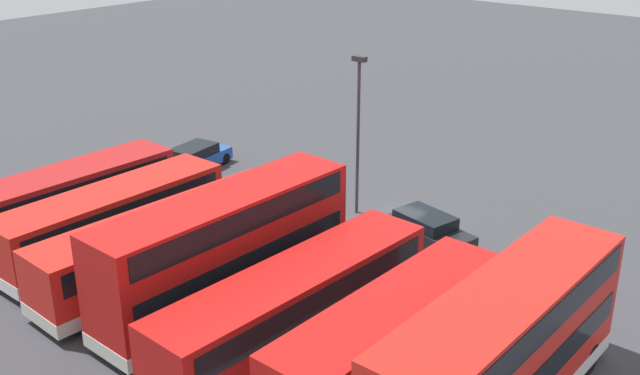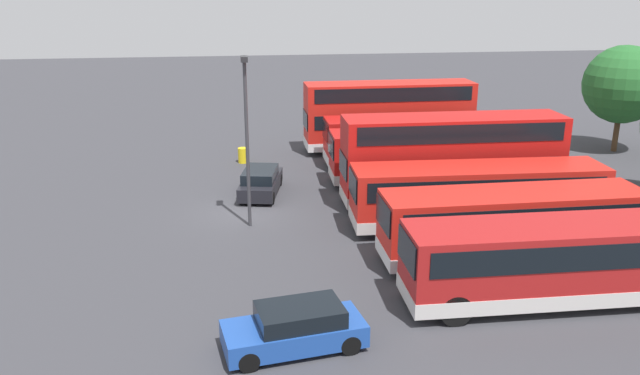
# 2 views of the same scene
# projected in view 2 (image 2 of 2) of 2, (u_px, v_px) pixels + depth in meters

# --- Properties ---
(ground_plane) EXTENTS (140.00, 140.00, 0.00)m
(ground_plane) POSITION_uv_depth(u_px,v_px,m) (242.00, 212.00, 31.61)
(ground_plane) COLOR #38383D
(bus_double_decker_near_end) EXTENTS (2.63, 11.20, 4.55)m
(bus_double_decker_near_end) POSITION_uv_depth(u_px,v_px,m) (389.00, 114.00, 42.46)
(bus_double_decker_near_end) COLOR red
(bus_double_decker_near_end) RESTS_ON ground
(bus_single_deck_second) EXTENTS (2.72, 10.26, 2.95)m
(bus_single_deck_second) POSITION_uv_depth(u_px,v_px,m) (408.00, 139.00, 39.33)
(bus_single_deck_second) COLOR #B71411
(bus_single_deck_second) RESTS_ON ground
(bus_single_deck_third) EXTENTS (2.98, 11.77, 2.95)m
(bus_single_deck_third) POSITION_uv_depth(u_px,v_px,m) (434.00, 154.00, 35.87)
(bus_single_deck_third) COLOR #B71411
(bus_single_deck_third) RESTS_ON ground
(bus_double_decker_fourth) EXTENTS (2.81, 11.11, 4.55)m
(bus_double_decker_fourth) POSITION_uv_depth(u_px,v_px,m) (452.00, 158.00, 32.04)
(bus_double_decker_fourth) COLOR #B71411
(bus_double_decker_fourth) RESTS_ON ground
(bus_single_deck_fifth) EXTENTS (3.07, 11.62, 2.95)m
(bus_single_deck_fifth) POSITION_uv_depth(u_px,v_px,m) (478.00, 194.00, 29.13)
(bus_single_deck_fifth) COLOR red
(bus_single_deck_fifth) RESTS_ON ground
(bus_single_deck_sixth) EXTENTS (2.64, 10.63, 2.95)m
(bus_single_deck_sixth) POSITION_uv_depth(u_px,v_px,m) (512.00, 224.00, 25.62)
(bus_single_deck_sixth) COLOR red
(bus_single_deck_sixth) RESTS_ON ground
(bus_single_deck_seventh) EXTENTS (2.81, 11.32, 2.95)m
(bus_single_deck_seventh) POSITION_uv_depth(u_px,v_px,m) (564.00, 260.00, 22.29)
(bus_single_deck_seventh) COLOR #A51919
(bus_single_deck_seventh) RESTS_ON ground
(car_hatchback_silver) EXTENTS (2.45, 4.56, 1.43)m
(car_hatchback_silver) POSITION_uv_depth(u_px,v_px,m) (296.00, 328.00, 19.68)
(car_hatchback_silver) COLOR #1E479E
(car_hatchback_silver) RESTS_ON ground
(car_small_green) EXTENTS (4.60, 2.65, 1.43)m
(car_small_green) POSITION_uv_depth(u_px,v_px,m) (261.00, 182.00, 34.05)
(car_small_green) COLOR black
(car_small_green) RESTS_ON ground
(lamp_post_tall) EXTENTS (0.70, 0.30, 7.80)m
(lamp_post_tall) POSITION_uv_depth(u_px,v_px,m) (247.00, 130.00, 28.46)
(lamp_post_tall) COLOR #38383D
(lamp_post_tall) RESTS_ON ground
(waste_bin_yellow) EXTENTS (0.60, 0.60, 0.95)m
(waste_bin_yellow) POSITION_uv_depth(u_px,v_px,m) (243.00, 155.00, 40.07)
(waste_bin_yellow) COLOR yellow
(waste_bin_yellow) RESTS_ON ground
(tree_rightmost) EXTENTS (5.07, 5.07, 7.00)m
(tree_rightmost) POSITION_uv_depth(u_px,v_px,m) (623.00, 85.00, 41.63)
(tree_rightmost) COLOR #4C3823
(tree_rightmost) RESTS_ON ground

